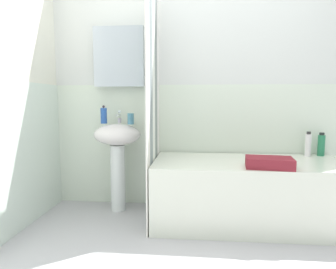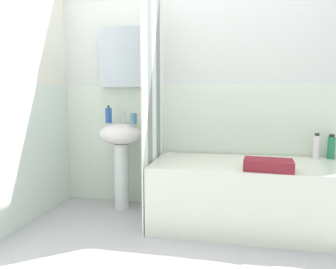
% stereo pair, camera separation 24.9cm
% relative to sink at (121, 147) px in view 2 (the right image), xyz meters
% --- Properties ---
extents(wall_back_tiled, '(3.60, 0.18, 2.40)m').
position_rel_sink_xyz_m(wall_back_tiled, '(0.82, 0.23, 0.53)').
color(wall_back_tiled, silver).
rests_on(wall_back_tiled, ground_plane).
extents(wall_left_tiled, '(0.07, 1.81, 2.40)m').
position_rel_sink_xyz_m(wall_left_tiled, '(-0.70, -0.69, 0.51)').
color(wall_left_tiled, silver).
rests_on(wall_left_tiled, ground_plane).
extents(sink, '(0.44, 0.34, 0.83)m').
position_rel_sink_xyz_m(sink, '(0.00, 0.00, 0.00)').
color(sink, silver).
rests_on(sink, ground_plane).
extents(faucet, '(0.03, 0.12, 0.12)m').
position_rel_sink_xyz_m(faucet, '(-0.00, 0.08, 0.28)').
color(faucet, silver).
rests_on(faucet, sink).
extents(soap_dispenser, '(0.06, 0.06, 0.17)m').
position_rel_sink_xyz_m(soap_dispenser, '(-0.14, 0.04, 0.30)').
color(soap_dispenser, '#2953A5').
rests_on(soap_dispenser, sink).
extents(toothbrush_cup, '(0.06, 0.06, 0.10)m').
position_rel_sink_xyz_m(toothbrush_cup, '(0.14, -0.03, 0.27)').
color(toothbrush_cup, teal).
rests_on(toothbrush_cup, sink).
extents(bathtub, '(1.61, 0.74, 0.54)m').
position_rel_sink_xyz_m(bathtub, '(1.19, -0.18, -0.34)').
color(bathtub, silver).
rests_on(bathtub, ground_plane).
extents(shower_curtain, '(0.01, 0.74, 2.00)m').
position_rel_sink_xyz_m(shower_curtain, '(0.37, -0.18, 0.39)').
color(shower_curtain, white).
rests_on(shower_curtain, ground_plane).
extents(body_wash_bottle, '(0.06, 0.06, 0.22)m').
position_rel_sink_xyz_m(body_wash_bottle, '(1.89, 0.12, 0.03)').
color(body_wash_bottle, '#297C52').
rests_on(body_wash_bottle, bathtub).
extents(conditioner_bottle, '(0.05, 0.05, 0.23)m').
position_rel_sink_xyz_m(conditioner_bottle, '(1.76, 0.09, 0.04)').
color(conditioner_bottle, white).
rests_on(conditioner_bottle, bathtub).
extents(towel_folded, '(0.37, 0.25, 0.08)m').
position_rel_sink_xyz_m(towel_folded, '(1.29, -0.43, -0.03)').
color(towel_folded, maroon).
rests_on(towel_folded, bathtub).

